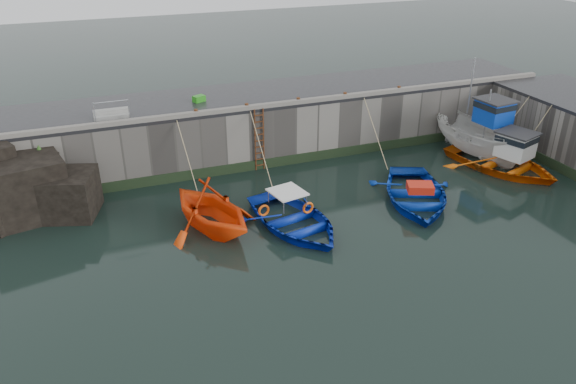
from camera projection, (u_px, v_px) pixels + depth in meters
name	position (u px, v px, depth m)	size (l,w,h in m)	color
ground	(395.00, 263.00, 20.93)	(120.00, 120.00, 0.00)	black
quay_back	(279.00, 121.00, 30.70)	(30.00, 5.00, 3.00)	slate
road_back	(279.00, 93.00, 29.99)	(30.00, 5.00, 0.16)	black
kerb_back	(295.00, 102.00, 27.95)	(30.00, 0.30, 0.20)	slate
algae_back	(296.00, 159.00, 29.14)	(30.00, 0.08, 0.50)	black
rock_outcrop	(22.00, 187.00, 23.84)	(5.85, 4.24, 3.41)	black
ladder	(259.00, 140.00, 27.86)	(0.51, 0.08, 3.20)	#3F1E0F
boat_near_white	(212.00, 228.00, 23.23)	(4.09, 4.74, 2.50)	#F8440D
boat_near_white_rope	(192.00, 191.00, 26.38)	(0.04, 3.64, 3.10)	tan
boat_near_blue	(294.00, 226.00, 23.37)	(3.86, 5.41, 1.12)	#0B28AC
boat_near_blue_rope	(261.00, 185.00, 26.96)	(0.04, 4.45, 3.10)	tan
boat_near_navy	(415.00, 201.00, 25.47)	(4.03, 5.65, 1.17)	#0B35AF
boat_near_navy_rope	(370.00, 166.00, 28.98)	(0.04, 4.27, 3.10)	tan
boat_far_white	(481.00, 138.00, 29.68)	(2.99, 6.39, 5.38)	silver
boat_far_orange	(502.00, 162.00, 28.42)	(5.91, 6.97, 4.23)	orange
fish_crate	(199.00, 99.00, 28.28)	(0.59, 0.38, 0.31)	#248B19
railing	(111.00, 114.00, 26.02)	(1.60, 1.05, 1.00)	#A5A8AD
bollard_a	(196.00, 112.00, 26.41)	(0.18, 0.18, 0.28)	#3F1E0F
bollard_b	(247.00, 106.00, 27.22)	(0.18, 0.18, 0.28)	#3F1E0F
bollard_c	(298.00, 100.00, 28.08)	(0.18, 0.18, 0.28)	#3F1E0F
bollard_d	(345.00, 95.00, 28.91)	(0.18, 0.18, 0.28)	#3F1E0F
bollard_e	(399.00, 89.00, 29.94)	(0.18, 0.18, 0.28)	#3F1E0F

